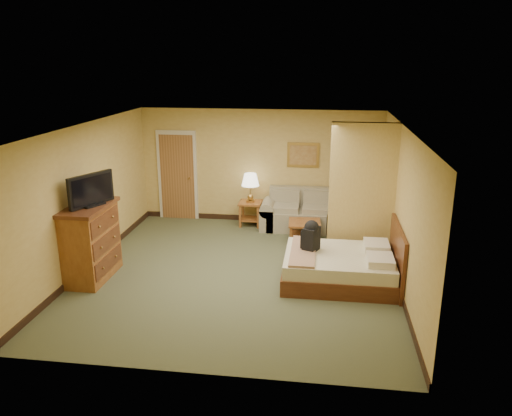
% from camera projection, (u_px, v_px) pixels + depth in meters
% --- Properties ---
extents(floor, '(6.00, 6.00, 0.00)m').
position_uv_depth(floor, '(239.00, 273.00, 8.93)').
color(floor, '#4E5537').
rests_on(floor, ground).
extents(ceiling, '(6.00, 6.00, 0.00)m').
position_uv_depth(ceiling, '(237.00, 127.00, 8.18)').
color(ceiling, white).
rests_on(ceiling, back_wall).
extents(back_wall, '(5.50, 0.02, 2.60)m').
position_uv_depth(back_wall, '(260.00, 167.00, 11.40)').
color(back_wall, tan).
rests_on(back_wall, floor).
extents(left_wall, '(0.02, 6.00, 2.60)m').
position_uv_depth(left_wall, '(86.00, 197.00, 8.91)').
color(left_wall, tan).
rests_on(left_wall, floor).
extents(right_wall, '(0.02, 6.00, 2.60)m').
position_uv_depth(right_wall, '(403.00, 209.00, 8.20)').
color(right_wall, tan).
rests_on(right_wall, floor).
extents(partition, '(1.20, 0.15, 2.60)m').
position_uv_depth(partition, '(362.00, 194.00, 9.15)').
color(partition, tan).
rests_on(partition, floor).
extents(door, '(0.94, 0.16, 2.10)m').
position_uv_depth(door, '(178.00, 176.00, 11.69)').
color(door, beige).
rests_on(door, floor).
extents(baseboard, '(5.50, 0.02, 0.12)m').
position_uv_depth(baseboard, '(260.00, 218.00, 11.75)').
color(baseboard, black).
rests_on(baseboard, floor).
extents(loveseat, '(1.78, 0.83, 0.90)m').
position_uv_depth(loveseat, '(301.00, 216.00, 11.16)').
color(loveseat, gray).
rests_on(loveseat, floor).
extents(side_table, '(0.51, 0.51, 0.56)m').
position_uv_depth(side_table, '(250.00, 210.00, 11.36)').
color(side_table, brown).
rests_on(side_table, floor).
extents(table_lamp, '(0.40, 0.40, 0.65)m').
position_uv_depth(table_lamp, '(250.00, 180.00, 11.16)').
color(table_lamp, '#AF8640').
rests_on(table_lamp, side_table).
extents(coffee_table, '(0.69, 0.69, 0.42)m').
position_uv_depth(coffee_table, '(304.00, 227.00, 10.39)').
color(coffee_table, brown).
rests_on(coffee_table, floor).
extents(wall_picture, '(0.71, 0.04, 0.56)m').
position_uv_depth(wall_picture, '(303.00, 155.00, 11.16)').
color(wall_picture, '#B78E3F').
rests_on(wall_picture, back_wall).
extents(dresser, '(0.65, 1.24, 1.32)m').
position_uv_depth(dresser, '(91.00, 242.00, 8.54)').
color(dresser, brown).
rests_on(dresser, floor).
extents(tv, '(0.43, 0.84, 0.55)m').
position_uv_depth(tv, '(91.00, 191.00, 8.27)').
color(tv, black).
rests_on(tv, dresser).
extents(bed, '(1.92, 1.59, 1.03)m').
position_uv_depth(bed, '(343.00, 266.00, 8.50)').
color(bed, '#4E2412').
rests_on(bed, floor).
extents(backpack, '(0.32, 0.37, 0.55)m').
position_uv_depth(backpack, '(311.00, 235.00, 8.52)').
color(backpack, black).
rests_on(backpack, bed).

